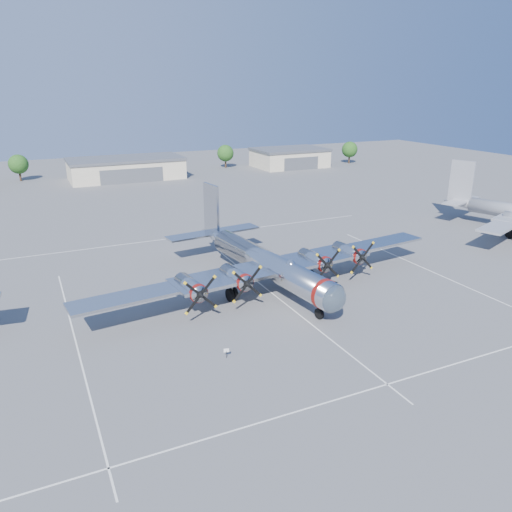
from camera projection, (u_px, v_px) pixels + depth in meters
name	position (u px, v px, depth m)	size (l,w,h in m)	color
ground	(267.00, 289.00, 59.09)	(260.00, 260.00, 0.00)	#515154
parking_lines	(273.00, 294.00, 57.59)	(60.00, 50.08, 0.01)	silver
hangar_center	(126.00, 168.00, 128.43)	(28.60, 14.60, 5.40)	beige
hangar_east	(290.00, 157.00, 147.71)	(20.60, 14.60, 5.40)	beige
tree_west	(18.00, 164.00, 124.79)	(4.80, 4.80, 6.64)	#382619
tree_east	(225.00, 153.00, 145.17)	(4.80, 4.80, 6.64)	#382619
tree_far_east	(350.00, 150.00, 153.58)	(4.80, 4.80, 6.64)	#382619
main_bomber_b29	(263.00, 285.00, 60.28)	(45.95, 31.43, 10.16)	silver
twin_engine_east	(512.00, 230.00, 83.37)	(33.34, 23.97, 10.57)	#9D9EA2
info_placard	(226.00, 351.00, 43.96)	(0.48, 0.16, 0.92)	black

